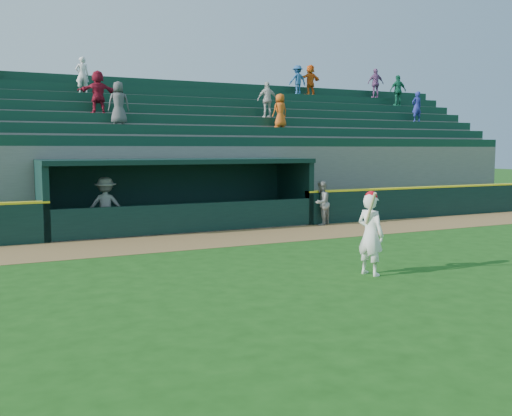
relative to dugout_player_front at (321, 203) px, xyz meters
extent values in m
plane|color=#1A4B12|center=(-4.95, -6.28, -0.82)|extent=(120.00, 120.00, 0.00)
cube|color=olive|center=(-4.95, -1.38, -0.82)|extent=(40.00, 3.00, 0.01)
cube|color=black|center=(7.30, 0.27, -0.22)|extent=(15.50, 0.30, 1.20)
cube|color=yellow|center=(7.30, 0.27, 0.41)|extent=(15.50, 0.32, 0.06)
imported|color=gray|center=(0.00, 0.00, 0.00)|extent=(1.01, 0.97, 1.64)
imported|color=gray|center=(-7.60, 1.23, 0.12)|extent=(1.36, 1.01, 1.89)
cube|color=slate|center=(-4.95, 1.42, -0.80)|extent=(9.00, 2.60, 0.04)
cube|color=black|center=(-9.55, 1.42, 0.33)|extent=(0.20, 2.60, 2.30)
cube|color=black|center=(-0.35, 1.42, 0.33)|extent=(0.20, 2.60, 2.30)
cube|color=black|center=(-4.95, 2.72, 0.33)|extent=(9.40, 0.20, 2.30)
cube|color=black|center=(-4.95, 1.42, 1.56)|extent=(9.40, 2.80, 0.16)
cube|color=black|center=(-4.95, 0.20, -0.32)|extent=(9.00, 0.16, 1.00)
cube|color=brown|center=(-4.95, 2.22, -0.57)|extent=(8.40, 0.45, 0.10)
cube|color=slate|center=(-4.95, 3.24, 0.63)|extent=(34.00, 0.85, 2.91)
cube|color=#0F3828|center=(-4.95, 3.12, 2.27)|extent=(34.00, 0.60, 0.36)
cube|color=slate|center=(-4.95, 4.09, 0.86)|extent=(34.00, 0.85, 3.36)
cube|color=#0F3828|center=(-4.95, 3.97, 2.72)|extent=(34.00, 0.60, 0.36)
cube|color=slate|center=(-4.95, 4.94, 1.08)|extent=(34.00, 0.85, 3.81)
cube|color=#0F3828|center=(-4.95, 4.82, 3.17)|extent=(34.00, 0.60, 0.36)
cube|color=slate|center=(-4.95, 5.79, 1.31)|extent=(34.00, 0.85, 4.26)
cube|color=#0F3828|center=(-4.95, 5.67, 3.62)|extent=(34.00, 0.60, 0.36)
cube|color=slate|center=(-4.95, 6.64, 1.53)|extent=(34.00, 0.85, 4.71)
cube|color=#0F3828|center=(-4.95, 6.52, 4.07)|extent=(34.00, 0.60, 0.36)
cube|color=slate|center=(-4.95, 7.49, 1.76)|extent=(34.00, 0.85, 5.16)
cube|color=#0F3828|center=(-4.95, 7.37, 4.52)|extent=(34.00, 0.60, 0.36)
cube|color=slate|center=(-4.95, 8.34, 1.98)|extent=(34.00, 0.85, 5.61)
cube|color=#0F3828|center=(-4.95, 8.22, 4.97)|extent=(34.00, 0.60, 0.36)
cube|color=slate|center=(-4.95, 8.92, 1.98)|extent=(34.50, 0.30, 5.61)
imported|color=#CD5416|center=(0.41, 3.99, 3.62)|extent=(0.76, 0.55, 1.44)
imported|color=beige|center=(0.23, 4.84, 4.14)|extent=(0.96, 0.49, 1.57)
imported|color=maroon|center=(-7.07, 4.84, 4.16)|extent=(1.50, 0.49, 1.62)
imported|color=navy|center=(8.68, 4.84, 4.10)|extent=(0.57, 0.39, 1.51)
imported|color=#8B518B|center=(8.04, 7.39, 5.48)|extent=(0.97, 0.55, 1.57)
imported|color=orange|center=(3.95, 7.39, 5.45)|extent=(1.46, 0.68, 1.51)
imported|color=white|center=(-7.36, 6.54, 4.98)|extent=(0.53, 0.35, 1.46)
imported|color=#26548D|center=(3.21, 7.39, 5.42)|extent=(0.94, 0.55, 1.44)
imported|color=#4F4F4F|center=(-6.48, 3.99, 3.70)|extent=(0.86, 0.64, 1.60)
imported|color=#176A49|center=(8.87, 6.54, 5.06)|extent=(0.99, 0.50, 1.62)
imported|color=white|center=(-3.52, -7.58, 0.09)|extent=(0.60, 0.76, 1.82)
sphere|color=red|center=(-3.52, -7.58, 0.93)|extent=(0.27, 0.27, 0.27)
cylinder|color=#D8C08A|center=(-3.70, -7.80, 0.70)|extent=(0.20, 0.51, 0.76)
camera|label=1|loc=(-11.29, -17.77, 1.99)|focal=40.00mm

